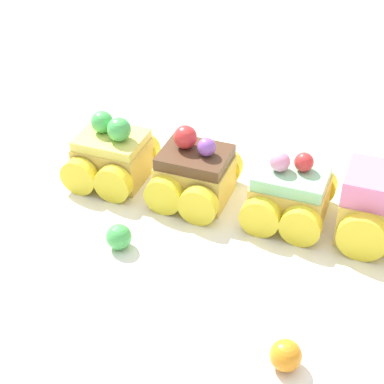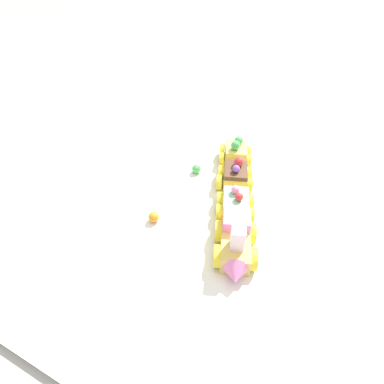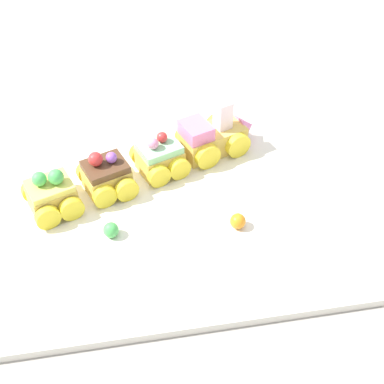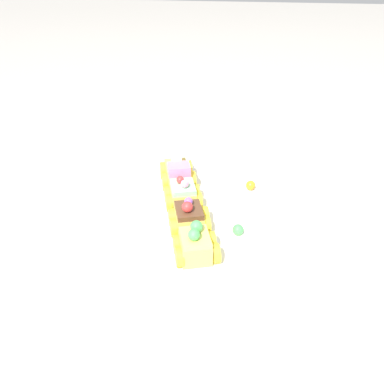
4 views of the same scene
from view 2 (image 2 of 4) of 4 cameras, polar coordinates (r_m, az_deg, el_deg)
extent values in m
plane|color=gray|center=(0.61, 2.95, -3.41)|extent=(10.00, 10.00, 0.00)
cube|color=white|center=(0.60, 2.97, -3.03)|extent=(0.73, 0.43, 0.01)
cube|color=#E0BC56|center=(0.52, 8.20, -9.90)|extent=(0.11, 0.08, 0.04)
cube|color=pink|center=(0.52, 8.53, -5.40)|extent=(0.05, 0.06, 0.02)
cone|color=pink|center=(0.49, 8.25, -15.33)|extent=(0.04, 0.05, 0.04)
cube|color=white|center=(0.49, 8.56, -9.45)|extent=(0.03, 0.03, 0.02)
cube|color=white|center=(0.47, 8.84, -7.89)|extent=(0.03, 0.03, 0.02)
cylinder|color=yellow|center=(0.51, 4.77, -12.08)|extent=(0.04, 0.02, 0.04)
cylinder|color=yellow|center=(0.51, 11.61, -12.44)|extent=(0.04, 0.02, 0.04)
cylinder|color=yellow|center=(0.54, 5.01, -7.41)|extent=(0.04, 0.02, 0.04)
cylinder|color=yellow|center=(0.54, 11.37, -7.79)|extent=(0.04, 0.02, 0.04)
cube|color=#E0BC56|center=(0.58, 8.18, -2.81)|extent=(0.07, 0.07, 0.03)
cube|color=#93DBA3|center=(0.56, 8.41, -1.25)|extent=(0.07, 0.06, 0.01)
sphere|color=pink|center=(0.56, 8.27, 0.48)|extent=(0.02, 0.02, 0.02)
sphere|color=red|center=(0.55, 8.85, -1.09)|extent=(0.02, 0.02, 0.02)
cylinder|color=yellow|center=(0.57, 5.18, -3.87)|extent=(0.03, 0.02, 0.03)
cylinder|color=yellow|center=(0.57, 11.14, -4.26)|extent=(0.03, 0.02, 0.03)
cylinder|color=yellow|center=(0.59, 5.29, -1.53)|extent=(0.03, 0.02, 0.03)
cylinder|color=yellow|center=(0.59, 11.02, -1.93)|extent=(0.03, 0.02, 0.03)
cube|color=#E0BC56|center=(0.64, 8.17, 2.61)|extent=(0.07, 0.07, 0.03)
cube|color=brown|center=(0.62, 8.38, 4.13)|extent=(0.07, 0.06, 0.01)
sphere|color=red|center=(0.62, 8.90, 5.75)|extent=(0.03, 0.03, 0.02)
sphere|color=#9956C6|center=(0.61, 8.42, 4.42)|extent=(0.02, 0.02, 0.02)
cylinder|color=yellow|center=(0.63, 5.45, 1.75)|extent=(0.03, 0.02, 0.03)
cylinder|color=yellow|center=(0.63, 10.86, 1.35)|extent=(0.03, 0.02, 0.03)
cylinder|color=yellow|center=(0.65, 5.55, 3.67)|extent=(0.03, 0.02, 0.03)
cylinder|color=yellow|center=(0.65, 10.76, 3.28)|extent=(0.03, 0.02, 0.03)
cube|color=#E0BC56|center=(0.70, 8.17, 6.91)|extent=(0.07, 0.07, 0.03)
cube|color=#EFE066|center=(0.69, 8.35, 8.34)|extent=(0.07, 0.06, 0.01)
sphere|color=#4CBC56|center=(0.69, 8.61, 9.77)|extent=(0.03, 0.03, 0.02)
sphere|color=#4CBC56|center=(0.67, 8.14, 8.85)|extent=(0.03, 0.03, 0.02)
cylinder|color=yellow|center=(0.69, 5.67, 6.21)|extent=(0.03, 0.02, 0.03)
cylinder|color=yellow|center=(0.69, 10.63, 5.82)|extent=(0.03, 0.02, 0.03)
cylinder|color=yellow|center=(0.71, 5.75, 7.82)|extent=(0.03, 0.02, 0.03)
cylinder|color=yellow|center=(0.72, 10.55, 7.44)|extent=(0.03, 0.02, 0.03)
sphere|color=#4CBC56|center=(0.67, 0.85, 4.46)|extent=(0.02, 0.02, 0.02)
sphere|color=orange|center=(0.57, -7.30, -4.74)|extent=(0.02, 0.02, 0.02)
camera|label=1|loc=(0.51, -45.91, 19.65)|focal=60.00mm
camera|label=3|loc=(0.82, -43.80, 41.32)|focal=50.00mm
camera|label=4|loc=(1.03, 17.14, 42.03)|focal=35.00mm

